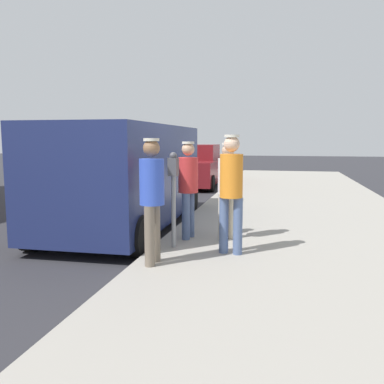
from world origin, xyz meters
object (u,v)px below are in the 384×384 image
(pedestrian_in_red, at_px, (188,184))
(parked_sedan_ahead, at_px, (196,167))
(pedestrian_in_blue, at_px, (152,193))
(pedestrian_in_orange, at_px, (231,186))
(parking_meter_near, at_px, (173,183))
(pedestrian_in_white, at_px, (228,185))
(parked_van, at_px, (127,174))

(pedestrian_in_red, relative_size, parked_sedan_ahead, 0.38)
(pedestrian_in_blue, distance_m, pedestrian_in_orange, 1.24)
(parking_meter_near, bearing_deg, parked_sedan_ahead, 99.63)
(parking_meter_near, relative_size, parked_sedan_ahead, 0.34)
(pedestrian_in_white, distance_m, parked_van, 2.53)
(pedestrian_in_blue, xyz_separation_m, parked_van, (-1.44, 2.77, 0.01))
(pedestrian_in_red, bearing_deg, pedestrian_in_white, 7.18)
(parked_van, bearing_deg, pedestrian_in_red, -37.21)
(pedestrian_in_white, bearing_deg, parking_meter_near, -136.84)
(pedestrian_in_red, height_order, pedestrian_in_blue, pedestrian_in_blue)
(parking_meter_near, distance_m, parked_sedan_ahead, 9.92)
(pedestrian_in_orange, relative_size, parked_van, 0.34)
(parking_meter_near, height_order, pedestrian_in_blue, pedestrian_in_blue)
(pedestrian_in_red, height_order, pedestrian_in_white, pedestrian_in_red)
(pedestrian_in_red, height_order, parked_sedan_ahead, pedestrian_in_red)
(pedestrian_in_blue, relative_size, pedestrian_in_white, 1.05)
(pedestrian_in_orange, relative_size, pedestrian_in_white, 1.08)
(pedestrian_in_red, distance_m, pedestrian_in_orange, 1.17)
(pedestrian_in_white, xyz_separation_m, parked_sedan_ahead, (-2.43, 9.05, -0.35))
(parked_van, bearing_deg, pedestrian_in_white, -26.37)
(pedestrian_in_orange, bearing_deg, parking_meter_near, 169.19)
(parking_meter_near, bearing_deg, parked_van, 129.07)
(pedestrian_in_red, bearing_deg, parked_van, 142.79)
(pedestrian_in_orange, bearing_deg, parked_sedan_ahead, 104.61)
(parking_meter_near, distance_m, pedestrian_in_red, 0.65)
(pedestrian_in_blue, relative_size, parked_van, 0.33)
(parked_van, distance_m, parked_sedan_ahead, 7.93)
(parked_sedan_ahead, bearing_deg, pedestrian_in_orange, -75.39)
(parking_meter_near, xyz_separation_m, parked_sedan_ahead, (-1.66, 9.77, -0.43))
(pedestrian_in_blue, xyz_separation_m, parked_sedan_ahead, (-1.60, 10.69, -0.40))
(pedestrian_in_blue, distance_m, parked_van, 3.12)
(parking_meter_near, height_order, parked_sedan_ahead, parking_meter_near)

